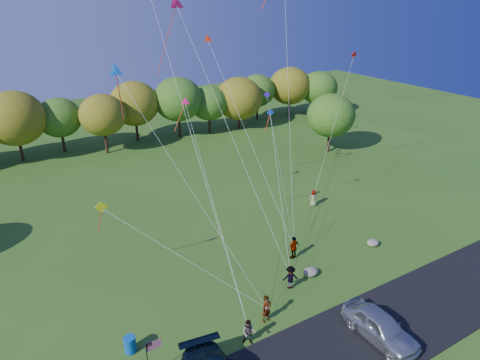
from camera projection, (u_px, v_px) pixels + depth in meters
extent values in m
plane|color=#2D5B1A|center=(273.00, 321.00, 26.51)|extent=(140.00, 140.00, 0.00)
cylinder|color=#3C2416|center=(23.00, 156.00, 50.25)|extent=(0.36, 0.36, 2.34)
ellipsoid|color=#275A18|center=(18.00, 131.00, 49.05)|extent=(5.62, 5.62, 5.06)
cylinder|color=#3C2416|center=(71.00, 148.00, 52.77)|extent=(0.36, 0.36, 2.26)
ellipsoid|color=#275A18|center=(67.00, 124.00, 51.53)|extent=(6.06, 6.06, 5.46)
cylinder|color=#3C2416|center=(115.00, 141.00, 55.54)|extent=(0.36, 0.36, 2.24)
ellipsoid|color=#366519|center=(112.00, 115.00, 54.18)|extent=(7.09, 7.09, 6.38)
cylinder|color=#3C2416|center=(138.00, 130.00, 58.96)|extent=(0.36, 0.36, 2.76)
ellipsoid|color=#366519|center=(136.00, 109.00, 57.76)|extent=(4.98, 4.98, 4.48)
cylinder|color=#3C2416|center=(177.00, 131.00, 59.25)|extent=(0.36, 0.36, 2.46)
ellipsoid|color=#275A18|center=(176.00, 109.00, 58.04)|extent=(5.52, 5.52, 4.97)
cylinder|color=#3C2416|center=(219.00, 125.00, 61.77)|extent=(0.36, 0.36, 2.59)
ellipsoid|color=#366519|center=(219.00, 105.00, 60.63)|extent=(4.81, 4.81, 4.33)
cylinder|color=#3C2416|center=(235.00, 118.00, 65.42)|extent=(0.36, 0.36, 2.55)
ellipsoid|color=#366519|center=(235.00, 99.00, 64.27)|extent=(4.95, 4.95, 4.46)
cylinder|color=#3C2416|center=(266.00, 114.00, 67.83)|extent=(0.36, 0.36, 2.45)
ellipsoid|color=#366519|center=(267.00, 92.00, 66.43)|extent=(6.99, 6.99, 6.29)
cylinder|color=#3C2416|center=(297.00, 111.00, 69.04)|extent=(0.36, 0.36, 2.72)
ellipsoid|color=#366519|center=(298.00, 90.00, 67.70)|extent=(6.11, 6.11, 5.50)
cylinder|color=#3C2416|center=(312.00, 106.00, 72.70)|extent=(0.36, 0.36, 2.42)
ellipsoid|color=#275A18|center=(313.00, 85.00, 71.32)|extent=(6.89, 6.89, 6.21)
cylinder|color=#3C2416|center=(329.00, 141.00, 54.57)|extent=(0.36, 0.36, 2.80)
ellipsoid|color=#275A18|center=(331.00, 115.00, 53.24)|extent=(6.00, 6.00, 5.40)
imported|color=#AAAEB5|center=(380.00, 326.00, 24.81)|extent=(2.06, 4.92, 1.66)
imported|color=#4C4C59|center=(267.00, 309.00, 26.14)|extent=(0.73, 0.52, 1.87)
imported|color=#4C4C59|center=(249.00, 332.00, 24.47)|extent=(1.01, 0.97, 1.65)
imported|color=#4C4C59|center=(290.00, 277.00, 29.15)|extent=(1.28, 1.03, 1.74)
imported|color=#4C4C59|center=(294.00, 248.00, 32.47)|extent=(1.13, 0.57, 1.86)
imported|color=#4C4C59|center=(313.00, 198.00, 40.63)|extent=(0.94, 0.89, 1.61)
cylinder|color=#0C4EB4|center=(130.00, 344.00, 24.05)|extent=(0.67, 0.67, 1.00)
cylinder|color=black|center=(147.00, 360.00, 22.18)|extent=(0.05, 0.05, 2.31)
cube|color=red|center=(154.00, 345.00, 22.04)|extent=(0.83, 0.55, 0.02)
cube|color=navy|center=(149.00, 344.00, 21.86)|extent=(0.33, 0.02, 0.26)
ellipsoid|color=gray|center=(311.00, 272.00, 30.70)|extent=(1.17, 0.92, 0.58)
ellipsoid|color=gray|center=(373.00, 243.00, 34.34)|extent=(1.04, 0.87, 0.54)
cone|color=#E01854|center=(176.00, 3.00, 30.02)|extent=(1.44, 0.82, 1.30)
cone|color=blue|center=(116.00, 71.00, 24.08)|extent=(0.98, 0.45, 0.91)
cone|color=red|center=(208.00, 39.00, 35.18)|extent=(0.86, 0.50, 0.78)
cube|color=red|center=(354.00, 55.00, 37.26)|extent=(0.63, 0.18, 0.62)
cube|color=yellow|center=(101.00, 207.00, 26.90)|extent=(0.82, 0.20, 0.82)
cube|color=#4215DA|center=(267.00, 95.00, 41.43)|extent=(0.51, 0.45, 0.63)
cone|color=#F01067|center=(185.00, 102.00, 34.36)|extent=(0.87, 0.63, 0.70)
cube|color=blue|center=(270.00, 112.00, 32.92)|extent=(0.51, 0.29, 0.56)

